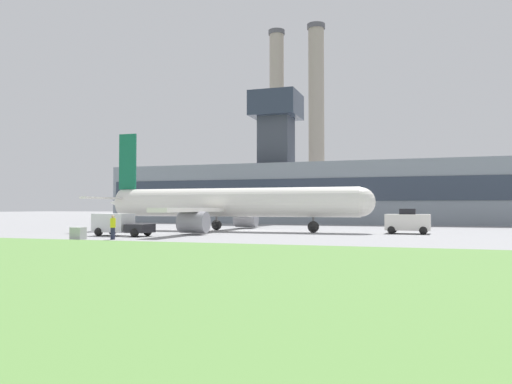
# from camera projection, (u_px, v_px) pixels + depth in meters

# --- Properties ---
(ground_plane) EXTENTS (400.00, 400.00, 0.00)m
(ground_plane) POSITION_uv_depth(u_px,v_px,m) (256.00, 231.00, 50.38)
(ground_plane) COLOR gray
(terminal_building) EXTENTS (62.16, 12.80, 20.37)m
(terminal_building) POSITION_uv_depth(u_px,v_px,m) (309.00, 190.00, 76.50)
(terminal_building) COLOR gray
(terminal_building) RESTS_ON ground_plane
(smokestack_left) EXTENTS (3.66, 3.66, 42.00)m
(smokestack_left) POSITION_uv_depth(u_px,v_px,m) (277.00, 123.00, 110.93)
(smokestack_left) COLOR gray
(smokestack_left) RESTS_ON ground_plane
(smokestack_right) EXTENTS (3.95, 3.95, 42.80)m
(smokestack_right) POSITION_uv_depth(u_px,v_px,m) (316.00, 120.00, 109.38)
(smokestack_right) COLOR gray
(smokestack_right) RESTS_ON ground_plane
(airplane) EXTENTS (28.07, 25.38, 10.23)m
(airplane) POSITION_uv_depth(u_px,v_px,m) (228.00, 204.00, 49.63)
(airplane) COLOR white
(airplane) RESTS_ON ground_plane
(pushback_tug) EXTENTS (3.98, 2.77, 2.25)m
(pushback_tug) POSITION_uv_depth(u_px,v_px,m) (408.00, 222.00, 44.93)
(pushback_tug) COLOR white
(pushback_tug) RESTS_ON ground_plane
(baggage_truck) EXTENTS (5.35, 2.78, 1.85)m
(baggage_truck) POSITION_uv_depth(u_px,v_px,m) (119.00, 225.00, 41.48)
(baggage_truck) COLOR #232328
(baggage_truck) RESTS_ON ground_plane
(ground_crew_person) EXTENTS (0.57, 0.57, 1.82)m
(ground_crew_person) POSITION_uv_depth(u_px,v_px,m) (113.00, 227.00, 36.73)
(ground_crew_person) COLOR #23283D
(ground_crew_person) RESTS_ON ground_plane
(utility_cabinet) EXTENTS (0.93, 0.77, 0.91)m
(utility_cabinet) POSITION_uv_depth(u_px,v_px,m) (78.00, 233.00, 36.75)
(utility_cabinet) COLOR #B2B7B2
(utility_cabinet) RESTS_ON ground_plane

